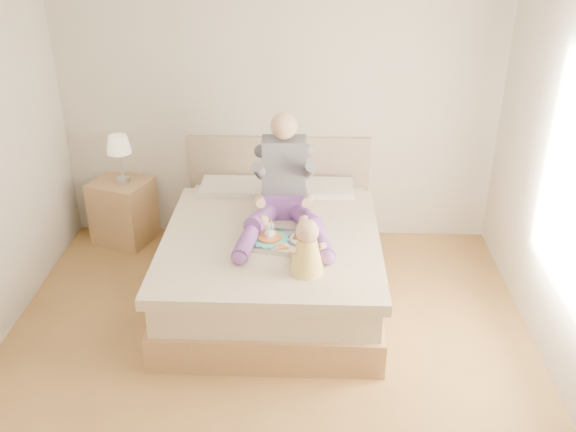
{
  "coord_description": "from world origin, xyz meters",
  "views": [
    {
      "loc": [
        0.3,
        -3.52,
        3.04
      ],
      "look_at": [
        0.13,
        0.98,
        0.74
      ],
      "focal_mm": 40.0,
      "sensor_mm": 36.0,
      "label": 1
    }
  ],
  "objects_px": {
    "bed": "(273,255)",
    "nightstand": "(123,211)",
    "adult": "(284,191)",
    "baby": "(307,251)",
    "tray": "(282,239)"
  },
  "relations": [
    {
      "from": "adult",
      "to": "baby",
      "type": "bearing_deg",
      "value": -78.41
    },
    {
      "from": "tray",
      "to": "adult",
      "type": "bearing_deg",
      "value": 101.32
    },
    {
      "from": "tray",
      "to": "baby",
      "type": "distance_m",
      "value": 0.46
    },
    {
      "from": "bed",
      "to": "adult",
      "type": "distance_m",
      "value": 0.57
    },
    {
      "from": "bed",
      "to": "baby",
      "type": "distance_m",
      "value": 0.89
    },
    {
      "from": "adult",
      "to": "baby",
      "type": "relative_size",
      "value": 2.61
    },
    {
      "from": "bed",
      "to": "tray",
      "type": "xyz_separation_m",
      "value": [
        0.09,
        -0.31,
        0.32
      ]
    },
    {
      "from": "nightstand",
      "to": "adult",
      "type": "relative_size",
      "value": 0.58
    },
    {
      "from": "nightstand",
      "to": "baby",
      "type": "distance_m",
      "value": 2.36
    },
    {
      "from": "adult",
      "to": "tray",
      "type": "xyz_separation_m",
      "value": [
        0.0,
        -0.39,
        -0.23
      ]
    },
    {
      "from": "bed",
      "to": "nightstand",
      "type": "xyz_separation_m",
      "value": [
        -1.48,
        0.8,
        -0.01
      ]
    },
    {
      "from": "bed",
      "to": "tray",
      "type": "relative_size",
      "value": 4.04
    },
    {
      "from": "adult",
      "to": "baby",
      "type": "height_order",
      "value": "adult"
    },
    {
      "from": "nightstand",
      "to": "adult",
      "type": "bearing_deg",
      "value": -5.34
    },
    {
      "from": "nightstand",
      "to": "baby",
      "type": "height_order",
      "value": "baby"
    }
  ]
}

